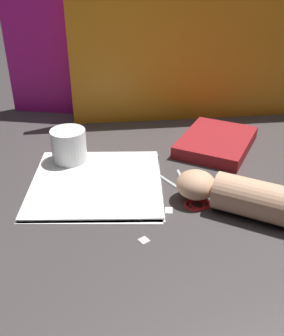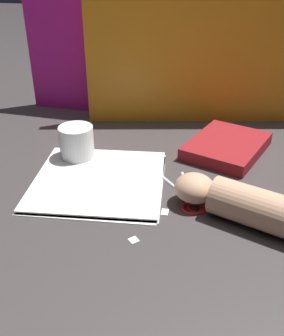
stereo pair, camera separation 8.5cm
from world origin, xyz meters
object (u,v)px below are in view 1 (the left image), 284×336
scissors (190,195)px  mug (69,147)px  book_closed (216,142)px  hand_forearm (249,198)px  paper_stack (97,183)px

scissors → mug: 0.33m
book_closed → mug: (-0.37, -0.11, 0.03)m
hand_forearm → mug: mug is taller
scissors → mug: (-0.29, 0.13, 0.04)m
paper_stack → book_closed: bearing=35.6°
scissors → hand_forearm: hand_forearm is taller
book_closed → hand_forearm: hand_forearm is taller
hand_forearm → book_closed: bearing=96.2°
paper_stack → book_closed: 0.36m
paper_stack → hand_forearm: size_ratio=1.05×
book_closed → hand_forearm: (0.03, -0.30, 0.02)m
book_closed → scissors: 0.26m
hand_forearm → mug: 0.45m
scissors → mug: size_ratio=1.91×
mug → book_closed: bearing=16.4°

